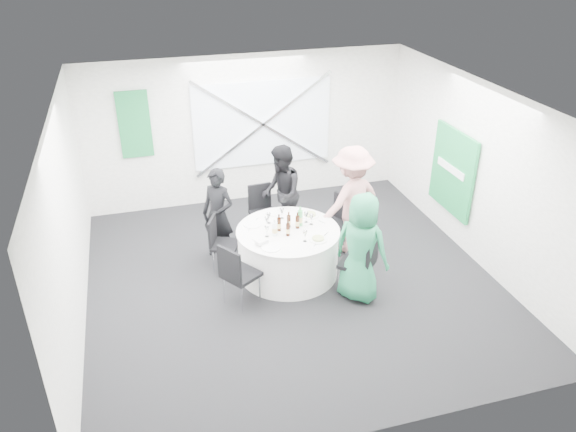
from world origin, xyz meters
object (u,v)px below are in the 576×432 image
object	(u,v)px
chair_back	(262,207)
person_man_back	(281,194)
person_woman_pink	(351,200)
person_woman_green	(361,248)
chair_back_left	(220,240)
clear_water_bottle	(275,229)
person_man_back_left	(218,214)
green_water_bottle	(300,218)
banquet_table	(288,252)
chair_back_right	(338,218)
chair_front_right	(363,259)
chair_front_left	(236,271)

from	to	relation	value
chair_back	person_man_back	xyz separation A→B (m)	(0.30, -0.15, 0.28)
person_woman_pink	person_woman_green	world-z (taller)	person_woman_pink
chair_back_left	clear_water_bottle	distance (m)	0.97
person_man_back_left	person_man_back	bearing A→B (deg)	56.02
chair_back	green_water_bottle	bearing A→B (deg)	-79.13
chair_back_left	person_man_back_left	world-z (taller)	person_man_back_left
chair_back_left	person_woman_pink	xyz separation A→B (m)	(2.14, -0.02, 0.39)
banquet_table	person_woman_green	xyz separation A→B (m)	(0.81, -0.87, 0.44)
chair_back_right	person_woman_pink	world-z (taller)	person_woman_pink
clear_water_bottle	chair_back	bearing A→B (deg)	84.65
chair_front_right	chair_front_left	xyz separation A→B (m)	(-1.80, 0.21, -0.02)
person_woman_green	chair_back_left	bearing A→B (deg)	11.01
chair_back_left	banquet_table	bearing A→B (deg)	-90.00
chair_front_left	person_woman_green	distance (m)	1.77
person_woman_pink	chair_back_right	bearing A→B (deg)	-57.36
person_man_back_left	clear_water_bottle	world-z (taller)	person_man_back_left
chair_back_right	green_water_bottle	size ratio (longest dim) A/B	2.99
person_man_back_left	clear_water_bottle	distance (m)	1.13
clear_water_bottle	person_man_back_left	bearing A→B (deg)	127.48
chair_front_left	green_water_bottle	bearing A→B (deg)	-91.76
chair_back	clear_water_bottle	world-z (taller)	clear_water_bottle
green_water_bottle	person_woman_pink	bearing A→B (deg)	18.11
person_man_back	person_woman_green	size ratio (longest dim) A/B	1.01
chair_front_left	person_man_back	size ratio (longest dim) A/B	0.59
clear_water_bottle	chair_front_right	bearing A→B (deg)	-33.03
chair_back_right	person_woman_pink	size ratio (longest dim) A/B	0.51
chair_front_right	green_water_bottle	distance (m)	1.16
chair_front_right	chair_back_left	bearing A→B (deg)	-81.07
chair_back_left	green_water_bottle	xyz separation A→B (m)	(1.19, -0.33, 0.37)
person_man_back	clear_water_bottle	bearing A→B (deg)	-9.55
chair_back_right	person_woman_green	world-z (taller)	person_woman_green
chair_back	person_woman_green	world-z (taller)	person_woman_green
chair_back	chair_back_left	world-z (taller)	chair_back
person_man_back_left	person_woman_pink	distance (m)	2.13
chair_back_left	person_man_back_left	distance (m)	0.46
banquet_table	chair_back_right	distance (m)	1.16
chair_back	person_woman_pink	bearing A→B (deg)	-38.08
chair_front_right	chair_front_left	bearing A→B (deg)	-54.01
person_man_back	person_woman_pink	distance (m)	1.20
chair_front_left	person_man_back_left	size ratio (longest dim) A/B	0.65
person_woman_green	clear_water_bottle	world-z (taller)	person_woman_green
banquet_table	chair_back_left	distance (m)	1.07
chair_back	person_man_back_left	bearing A→B (deg)	-156.44
chair_back	chair_back_right	xyz separation A→B (m)	(1.12, -0.71, -0.00)
person_man_back_left	chair_front_left	bearing A→B (deg)	-48.69
person_man_back	person_woman_pink	xyz separation A→B (m)	(0.97, -0.69, 0.07)
person_woman_green	green_water_bottle	bearing A→B (deg)	-11.41
chair_front_left	chair_back_right	bearing A→B (deg)	-92.92
person_man_back_left	clear_water_bottle	xyz separation A→B (m)	(0.69, -0.90, 0.11)
chair_back	chair_back_right	distance (m)	1.33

